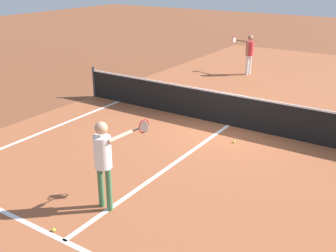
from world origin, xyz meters
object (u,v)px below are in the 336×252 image
at_px(player_far, 249,50).
at_px(tennis_ball_near_net, 234,142).
at_px(net, 229,109).
at_px(tennis_ball_mid_court, 54,230).
at_px(player_near, 104,155).

relative_size(player_far, tennis_ball_near_net, 25.12).
bearing_deg(net, tennis_ball_mid_court, -93.11).
bearing_deg(tennis_ball_mid_court, net, 86.89).
distance_m(player_near, tennis_ball_mid_court, 1.55).
bearing_deg(tennis_ball_near_net, net, 121.95).
distance_m(net, player_far, 6.29).
xyz_separation_m(player_far, tennis_ball_mid_court, (1.59, -12.27, -1.00)).
height_order(net, tennis_ball_near_net, net).
height_order(player_near, tennis_ball_mid_court, player_near).
bearing_deg(tennis_ball_mid_court, player_near, 76.09).
relative_size(net, tennis_ball_mid_court, 158.93).
relative_size(player_near, player_far, 1.06).
bearing_deg(net, player_near, -90.79).
xyz_separation_m(net, player_far, (-1.93, 5.96, 0.54)).
bearing_deg(tennis_ball_near_net, tennis_ball_mid_court, -100.97).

